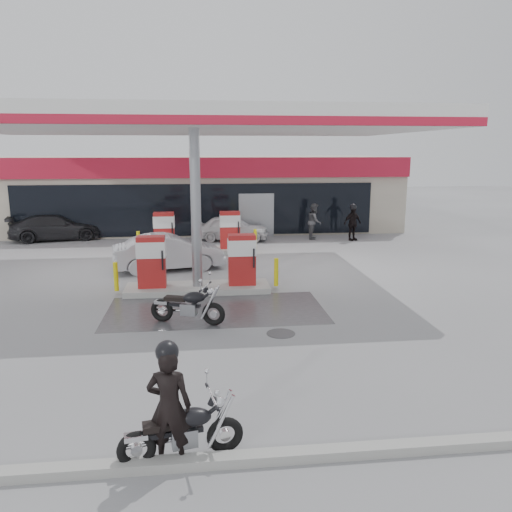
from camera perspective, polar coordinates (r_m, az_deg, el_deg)
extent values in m
plane|color=gray|center=(13.99, -6.65, -6.23)|extent=(90.00, 90.00, 0.00)
cube|color=#4C4C4F|center=(13.99, -4.59, -6.17)|extent=(6.00, 3.00, 0.00)
cylinder|color=#38383A|center=(12.25, 2.86, -8.83)|extent=(0.70, 0.70, 0.01)
cube|color=gray|center=(7.61, -6.65, -22.35)|extent=(28.00, 0.25, 0.15)
cube|color=beige|center=(29.38, -6.76, 7.33)|extent=(22.00, 8.00, 4.00)
cube|color=black|center=(25.43, -6.74, 5.26)|extent=(18.00, 0.10, 2.60)
cube|color=#B8162E|center=(25.20, -6.86, 9.98)|extent=(22.00, 0.25, 1.00)
cube|color=navy|center=(26.08, 8.95, 9.99)|extent=(3.50, 0.12, 0.80)
cube|color=gray|center=(25.59, 0.03, 4.70)|extent=(1.80, 0.14, 2.20)
cube|color=silver|center=(18.31, -7.07, 14.87)|extent=(16.00, 10.00, 0.60)
cube|color=#B8162E|center=(13.36, -7.20, 15.19)|extent=(16.00, 0.12, 0.24)
cube|color=#B8162E|center=(23.25, -6.97, 13.81)|extent=(16.00, 0.12, 0.24)
cylinder|color=gray|center=(15.39, -6.89, 5.33)|extent=(0.32, 0.32, 5.00)
cylinder|color=gray|center=(21.36, -6.83, 7.18)|extent=(0.32, 0.32, 5.00)
cube|color=#9E9E99|center=(15.87, -6.66, -3.67)|extent=(4.50, 1.30, 0.18)
cube|color=maroon|center=(15.73, -11.85, -0.65)|extent=(0.85, 0.48, 1.60)
cube|color=maroon|center=(15.71, -1.63, -0.41)|extent=(0.85, 0.48, 1.60)
cube|color=silver|center=(15.65, -11.91, 0.78)|extent=(0.88, 0.52, 0.50)
cube|color=silver|center=(15.63, -1.64, 1.02)|extent=(0.88, 0.52, 0.50)
cylinder|color=#D0C40B|center=(15.97, -15.71, -2.28)|extent=(0.14, 0.14, 0.90)
cylinder|color=#D0C40B|center=(15.94, 2.32, -1.86)|extent=(0.14, 0.14, 0.90)
cube|color=#9E9E99|center=(21.71, -6.67, 0.60)|extent=(4.50, 1.30, 0.18)
cube|color=maroon|center=(21.61, -10.44, 2.82)|extent=(0.85, 0.48, 1.60)
cube|color=maroon|center=(21.59, -3.00, 3.00)|extent=(0.85, 0.48, 1.60)
cube|color=silver|center=(21.55, -10.48, 3.87)|extent=(0.88, 0.52, 0.50)
cube|color=silver|center=(21.53, -3.01, 4.05)|extent=(0.88, 0.52, 0.50)
cylinder|color=#D0C40B|center=(21.78, -13.28, 1.60)|extent=(0.14, 0.14, 0.90)
cylinder|color=#D0C40B|center=(21.76, -0.10, 1.91)|extent=(0.14, 0.14, 0.90)
torus|color=black|center=(7.77, -3.56, -19.72)|extent=(0.56, 0.23, 0.55)
torus|color=black|center=(7.63, -13.49, -20.72)|extent=(0.56, 0.23, 0.55)
cube|color=gray|center=(7.64, -8.20, -19.79)|extent=(0.40, 0.28, 0.28)
cube|color=black|center=(7.58, -9.31, -19.31)|extent=(0.83, 0.24, 0.07)
ellipsoid|color=black|center=(7.51, -7.18, -17.77)|extent=(0.56, 0.38, 0.26)
cube|color=black|center=(7.49, -10.81, -18.48)|extent=(0.54, 0.31, 0.09)
cylinder|color=silver|center=(7.42, -5.06, -15.69)|extent=(0.16, 0.69, 0.03)
sphere|color=silver|center=(7.49, -4.19, -16.33)|extent=(0.17, 0.17, 0.17)
cylinder|color=silver|center=(7.76, -11.90, -20.20)|extent=(0.83, 0.22, 0.07)
imported|color=black|center=(7.36, -9.89, -16.56)|extent=(0.68, 0.50, 1.72)
torus|color=black|center=(12.73, -4.87, -6.62)|extent=(0.62, 0.33, 0.61)
torus|color=black|center=(13.19, -10.69, -6.12)|extent=(0.62, 0.33, 0.61)
cube|color=gray|center=(12.90, -7.68, -6.04)|extent=(0.46, 0.36, 0.30)
cube|color=black|center=(12.92, -8.32, -5.57)|extent=(0.89, 0.39, 0.08)
ellipsoid|color=black|center=(12.76, -7.07, -4.72)|extent=(0.64, 0.49, 0.28)
cube|color=black|center=(12.95, -9.18, -4.81)|extent=(0.60, 0.41, 0.10)
cylinder|color=silver|center=(12.58, -5.81, -3.50)|extent=(0.28, 0.74, 0.04)
sphere|color=silver|center=(12.58, -5.27, -4.06)|extent=(0.18, 0.18, 0.18)
cylinder|color=silver|center=(13.23, -9.52, -6.10)|extent=(0.89, 0.37, 0.08)
imported|color=white|center=(24.51, -2.80, 3.22)|extent=(3.80, 1.99, 1.23)
imported|color=#4C4C50|center=(24.99, 6.70, 3.96)|extent=(0.90, 1.02, 1.78)
imported|color=#ABADB4|center=(18.71, -9.93, 0.44)|extent=(4.21, 2.15, 1.32)
imported|color=black|center=(26.51, -21.86, 3.08)|extent=(4.66, 2.68, 1.27)
imported|color=black|center=(24.89, 10.97, 3.70)|extent=(1.08, 0.76, 1.70)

